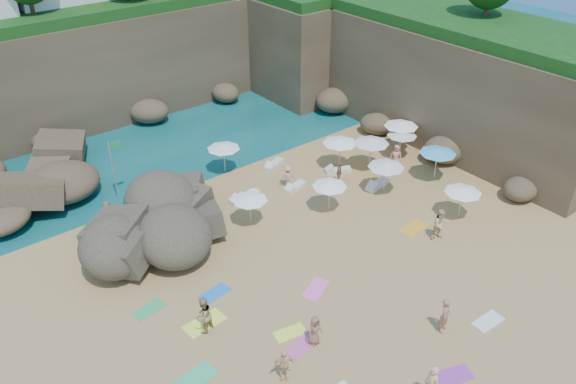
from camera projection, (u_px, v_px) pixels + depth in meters
ground at (294, 260)px, 29.81m from camera, size 120.00×120.00×0.00m
seawater at (81, 93)px, 49.76m from camera, size 120.00×120.00×0.00m
cliff_back at (119, 59)px, 45.38m from camera, size 44.00×8.00×8.00m
cliff_right at (421, 70)px, 43.04m from camera, size 8.00×30.00×8.00m
cliff_corner at (301, 39)px, 49.97m from camera, size 10.00×12.00×8.00m
rock_outcrop at (161, 251)px, 30.45m from camera, size 8.51×7.01×3.03m
flag_pole at (114, 162)px, 33.78m from camera, size 0.75×0.08×3.87m
parasol_0 at (250, 198)px, 31.73m from camera, size 2.03×2.03×1.92m
parasol_1 at (223, 146)px, 36.82m from camera, size 2.19×2.19×2.07m
parasol_2 at (372, 141)px, 37.10m from camera, size 2.39×2.39×2.26m
parasol_3 at (402, 134)px, 38.64m from camera, size 2.08×2.08×1.97m
parasol_4 at (401, 124)px, 39.33m from camera, size 2.40×2.40×2.27m
parasol_5 at (386, 165)px, 34.54m from camera, size 2.29×2.29×2.16m
parasol_8 at (340, 141)px, 37.21m from camera, size 2.34×2.34×2.21m
parasol_9 at (330, 184)px, 32.92m from camera, size 2.09×2.09×1.98m
parasol_10 at (438, 151)px, 35.93m from camera, size 2.38×2.38×2.25m
parasol_11 at (463, 190)px, 32.25m from camera, size 2.14×2.14×2.03m
lounger_0 at (274, 164)px, 38.36m from camera, size 1.85×1.21×0.27m
lounger_1 at (248, 196)px, 34.93m from camera, size 1.75×0.83×0.26m
lounger_2 at (295, 187)px, 35.88m from camera, size 1.71×0.86×0.25m
lounger_3 at (244, 198)px, 34.71m from camera, size 1.96×0.81×0.30m
lounger_4 at (338, 170)px, 37.70m from camera, size 1.81×1.31×0.27m
lounger_5 at (378, 185)px, 36.06m from camera, size 1.94×0.90×0.29m
towel_1 at (302, 346)px, 24.68m from camera, size 1.73×1.07×0.03m
towel_3 at (194, 379)px, 23.14m from camera, size 2.03×1.19×0.03m
towel_4 at (205, 323)px, 25.86m from camera, size 1.99×1.10×0.03m
towel_6 at (453, 376)px, 23.28m from camera, size 1.80×1.30×0.03m
towel_8 at (215, 293)px, 27.58m from camera, size 1.64×0.99×0.03m
towel_9 at (316, 289)px, 27.83m from camera, size 1.86×1.45×0.03m
towel_10 at (414, 228)px, 32.22m from camera, size 1.90×1.10×0.03m
towel_11 at (149, 309)px, 26.62m from camera, size 1.64×1.02×0.03m
towel_12 at (290, 333)px, 25.34m from camera, size 1.57×0.99×0.03m
towel_13 at (488, 321)px, 25.95m from camera, size 1.58×0.85×0.03m
person_stand_1 at (203, 315)px, 24.98m from camera, size 1.10×0.97×1.88m
person_stand_2 at (288, 176)px, 35.78m from camera, size 1.07×0.74×1.53m
person_stand_3 at (339, 173)px, 36.17m from camera, size 0.87×0.90×1.51m
person_stand_4 at (396, 156)px, 38.05m from camera, size 0.77×0.88×1.59m
person_stand_5 at (108, 215)px, 31.75m from camera, size 1.73×0.77×1.81m
person_lie_1 at (284, 375)px, 23.12m from camera, size 1.48×1.75×0.37m
person_lie_2 at (314, 340)px, 24.74m from camera, size 0.73×1.48×0.39m
person_lie_4 at (443, 327)px, 25.38m from camera, size 1.28×1.90×0.43m
person_lie_5 at (439, 233)px, 31.23m from camera, size 1.47×2.05×0.70m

